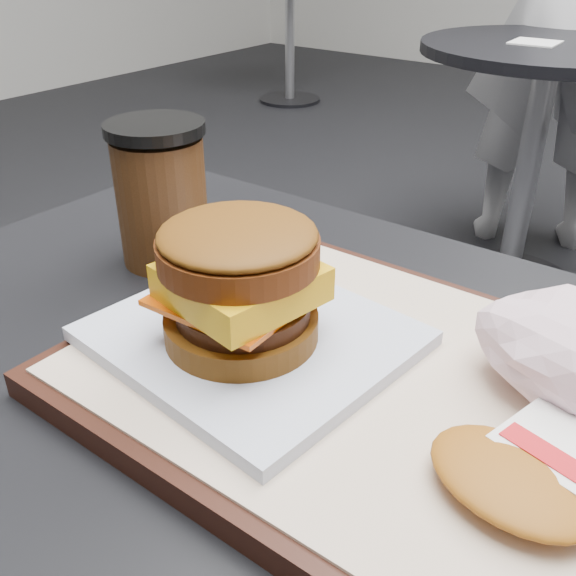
# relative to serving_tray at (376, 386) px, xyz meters

# --- Properties ---
(serving_tray) EXTENTS (0.38, 0.28, 0.02)m
(serving_tray) POSITION_rel_serving_tray_xyz_m (0.00, 0.00, 0.00)
(serving_tray) COLOR black
(serving_tray) RESTS_ON customer_table
(breakfast_sandwich) EXTENTS (0.21, 0.19, 0.09)m
(breakfast_sandwich) POSITION_rel_serving_tray_xyz_m (-0.08, -0.03, 0.05)
(breakfast_sandwich) COLOR white
(breakfast_sandwich) RESTS_ON serving_tray
(hash_brown) EXTENTS (0.13, 0.11, 0.02)m
(hash_brown) POSITION_rel_serving_tray_xyz_m (0.12, -0.03, 0.02)
(hash_brown) COLOR white
(hash_brown) RESTS_ON serving_tray
(coffee_cup) EXTENTS (0.08, 0.08, 0.12)m
(coffee_cup) POSITION_rel_serving_tray_xyz_m (-0.25, 0.06, 0.05)
(coffee_cup) COLOR #3C210E
(coffee_cup) RESTS_ON customer_table
(neighbor_table) EXTENTS (0.70, 0.70, 0.75)m
(neighbor_table) POSITION_rel_serving_tray_xyz_m (-0.38, 1.60, -0.23)
(neighbor_table) COLOR black
(neighbor_table) RESTS_ON ground
(napkin) EXTENTS (0.12, 0.12, 0.00)m
(napkin) POSITION_rel_serving_tray_xyz_m (-0.42, 1.57, -0.03)
(napkin) COLOR white
(napkin) RESTS_ON neighbor_table
(patron) EXTENTS (0.70, 0.60, 1.62)m
(patron) POSITION_rel_serving_tray_xyz_m (-0.47, 2.01, 0.03)
(patron) COLOR silver
(patron) RESTS_ON ground
(bg_table_mid) EXTENTS (0.66, 0.66, 0.75)m
(bg_table_mid) POSITION_rel_serving_tray_xyz_m (-2.43, 3.15, -0.22)
(bg_table_mid) COLOR black
(bg_table_mid) RESTS_ON ground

